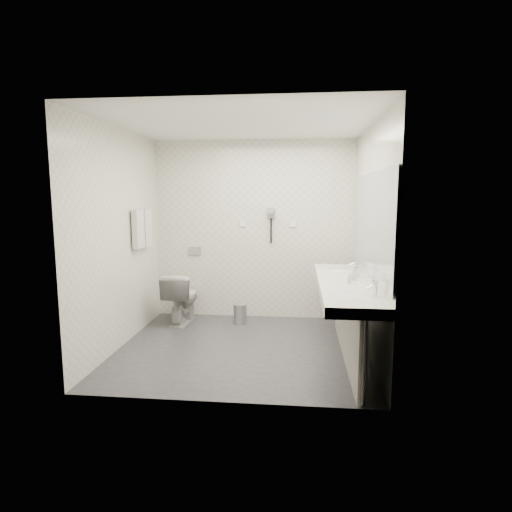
# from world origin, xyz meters

# --- Properties ---
(floor) EXTENTS (2.80, 2.80, 0.00)m
(floor) POSITION_xyz_m (0.00, 0.00, 0.00)
(floor) COLOR #2F2E34
(floor) RESTS_ON ground
(ceiling) EXTENTS (2.80, 2.80, 0.00)m
(ceiling) POSITION_xyz_m (0.00, 0.00, 2.50)
(ceiling) COLOR white
(ceiling) RESTS_ON wall_back
(wall_back) EXTENTS (2.80, 0.00, 2.80)m
(wall_back) POSITION_xyz_m (0.00, 1.30, 1.25)
(wall_back) COLOR silver
(wall_back) RESTS_ON floor
(wall_front) EXTENTS (2.80, 0.00, 2.80)m
(wall_front) POSITION_xyz_m (0.00, -1.30, 1.25)
(wall_front) COLOR silver
(wall_front) RESTS_ON floor
(wall_left) EXTENTS (0.00, 2.60, 2.60)m
(wall_left) POSITION_xyz_m (-1.40, 0.00, 1.25)
(wall_left) COLOR silver
(wall_left) RESTS_ON floor
(wall_right) EXTENTS (0.00, 2.60, 2.60)m
(wall_right) POSITION_xyz_m (1.40, 0.00, 1.25)
(wall_right) COLOR silver
(wall_right) RESTS_ON floor
(vanity_counter) EXTENTS (0.55, 2.20, 0.10)m
(vanity_counter) POSITION_xyz_m (1.12, -0.20, 0.80)
(vanity_counter) COLOR white
(vanity_counter) RESTS_ON floor
(vanity_panel) EXTENTS (0.03, 2.15, 0.75)m
(vanity_panel) POSITION_xyz_m (1.15, -0.20, 0.38)
(vanity_panel) COLOR gray
(vanity_panel) RESTS_ON floor
(vanity_post_near) EXTENTS (0.06, 0.06, 0.75)m
(vanity_post_near) POSITION_xyz_m (1.18, -1.24, 0.38)
(vanity_post_near) COLOR silver
(vanity_post_near) RESTS_ON floor
(vanity_post_far) EXTENTS (0.06, 0.06, 0.75)m
(vanity_post_far) POSITION_xyz_m (1.18, 0.84, 0.38)
(vanity_post_far) COLOR silver
(vanity_post_far) RESTS_ON floor
(mirror) EXTENTS (0.02, 2.20, 1.05)m
(mirror) POSITION_xyz_m (1.39, -0.20, 1.45)
(mirror) COLOR #B2BCC6
(mirror) RESTS_ON wall_right
(basin_near) EXTENTS (0.40, 0.31, 0.05)m
(basin_near) POSITION_xyz_m (1.12, -0.85, 0.83)
(basin_near) COLOR white
(basin_near) RESTS_ON vanity_counter
(basin_far) EXTENTS (0.40, 0.31, 0.05)m
(basin_far) POSITION_xyz_m (1.12, 0.45, 0.83)
(basin_far) COLOR white
(basin_far) RESTS_ON vanity_counter
(faucet_near) EXTENTS (0.04, 0.04, 0.15)m
(faucet_near) POSITION_xyz_m (1.32, -0.85, 0.92)
(faucet_near) COLOR silver
(faucet_near) RESTS_ON vanity_counter
(faucet_far) EXTENTS (0.04, 0.04, 0.15)m
(faucet_far) POSITION_xyz_m (1.32, 0.45, 0.92)
(faucet_far) COLOR silver
(faucet_far) RESTS_ON vanity_counter
(soap_bottle_a) EXTENTS (0.06, 0.06, 0.11)m
(soap_bottle_a) POSITION_xyz_m (1.21, -0.15, 0.91)
(soap_bottle_a) COLOR white
(soap_bottle_a) RESTS_ON vanity_counter
(soap_bottle_c) EXTENTS (0.04, 0.04, 0.11)m
(soap_bottle_c) POSITION_xyz_m (1.15, -0.32, 0.90)
(soap_bottle_c) COLOR white
(soap_bottle_c) RESTS_ON vanity_counter
(glass_left) EXTENTS (0.06, 0.06, 0.11)m
(glass_left) POSITION_xyz_m (1.28, 0.04, 0.90)
(glass_left) COLOR silver
(glass_left) RESTS_ON vanity_counter
(toilet) EXTENTS (0.43, 0.71, 0.69)m
(toilet) POSITION_xyz_m (-0.95, 0.90, 0.35)
(toilet) COLOR white
(toilet) RESTS_ON floor
(flush_plate) EXTENTS (0.18, 0.02, 0.12)m
(flush_plate) POSITION_xyz_m (-0.85, 1.29, 0.95)
(flush_plate) COLOR #B2B5BA
(flush_plate) RESTS_ON wall_back
(pedal_bin) EXTENTS (0.24, 0.24, 0.26)m
(pedal_bin) POSITION_xyz_m (-0.15, 0.92, 0.13)
(pedal_bin) COLOR #B2B5BA
(pedal_bin) RESTS_ON floor
(bin_lid) EXTENTS (0.18, 0.18, 0.02)m
(bin_lid) POSITION_xyz_m (-0.15, 0.92, 0.26)
(bin_lid) COLOR #B2B5BA
(bin_lid) RESTS_ON pedal_bin
(towel_rail) EXTENTS (0.02, 0.62, 0.02)m
(towel_rail) POSITION_xyz_m (-1.35, 0.55, 1.55)
(towel_rail) COLOR silver
(towel_rail) RESTS_ON wall_left
(towel_near) EXTENTS (0.07, 0.24, 0.48)m
(towel_near) POSITION_xyz_m (-1.34, 0.41, 1.33)
(towel_near) COLOR silver
(towel_near) RESTS_ON towel_rail
(towel_far) EXTENTS (0.07, 0.24, 0.48)m
(towel_far) POSITION_xyz_m (-1.34, 0.69, 1.33)
(towel_far) COLOR silver
(towel_far) RESTS_ON towel_rail
(dryer_cradle) EXTENTS (0.10, 0.04, 0.14)m
(dryer_cradle) POSITION_xyz_m (0.25, 1.27, 1.50)
(dryer_cradle) COLOR gray
(dryer_cradle) RESTS_ON wall_back
(dryer_barrel) EXTENTS (0.08, 0.14, 0.08)m
(dryer_barrel) POSITION_xyz_m (0.25, 1.20, 1.53)
(dryer_barrel) COLOR gray
(dryer_barrel) RESTS_ON dryer_cradle
(dryer_cord) EXTENTS (0.02, 0.02, 0.35)m
(dryer_cord) POSITION_xyz_m (0.25, 1.26, 1.25)
(dryer_cord) COLOR black
(dryer_cord) RESTS_ON dryer_cradle
(switch_plate_a) EXTENTS (0.09, 0.02, 0.09)m
(switch_plate_a) POSITION_xyz_m (-0.15, 1.29, 1.35)
(switch_plate_a) COLOR white
(switch_plate_a) RESTS_ON wall_back
(switch_plate_b) EXTENTS (0.09, 0.02, 0.09)m
(switch_plate_b) POSITION_xyz_m (0.55, 1.29, 1.35)
(switch_plate_b) COLOR white
(switch_plate_b) RESTS_ON wall_back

